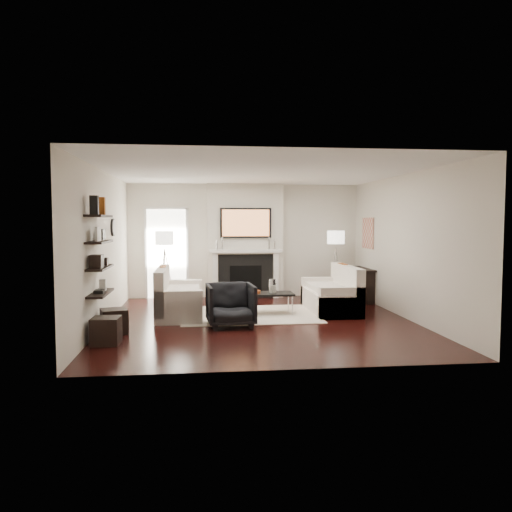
{
  "coord_description": "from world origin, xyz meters",
  "views": [
    {
      "loc": [
        -1.09,
        -8.92,
        1.82
      ],
      "look_at": [
        0.0,
        0.6,
        1.15
      ],
      "focal_mm": 35.0,
      "sensor_mm": 36.0,
      "label": 1
    }
  ],
  "objects": [
    {
      "name": "decor_wine_rack",
      "position": [
        -2.62,
        -1.26,
        1.22
      ],
      "size": [
        0.18,
        0.25,
        0.2
      ],
      "primitive_type": "cube",
      "color": "black",
      "rests_on": "shelf_lower"
    },
    {
      "name": "loveseat_left_base",
      "position": [
        -1.46,
        0.69,
        0.21
      ],
      "size": [
        0.85,
        1.8,
        0.42
      ],
      "primitive_type": "cube",
      "color": "white",
      "rests_on": "floor"
    },
    {
      "name": "loveseat_right_back",
      "position": [
        1.88,
        0.84,
        0.53
      ],
      "size": [
        0.18,
        1.8,
        0.8
      ],
      "primitive_type": "cube",
      "color": "white",
      "rests_on": "floor"
    },
    {
      "name": "decor_frame_a",
      "position": [
        -2.62,
        -1.1,
        1.63
      ],
      "size": [
        0.04,
        0.3,
        0.22
      ],
      "primitive_type": "cube",
      "color": "white",
      "rests_on": "shelf_upper"
    },
    {
      "name": "fireplace_surround",
      "position": [
        0.0,
        2.74,
        0.52
      ],
      "size": [
        1.3,
        0.02,
        1.04
      ],
      "primitive_type": "cube",
      "color": "black",
      "rests_on": "floor"
    },
    {
      "name": "mantel_pilaster_l",
      "position": [
        -0.72,
        2.71,
        0.55
      ],
      "size": [
        0.12,
        0.08,
        1.1
      ],
      "primitive_type": "cube",
      "color": "white",
      "rests_on": "floor"
    },
    {
      "name": "door_trim_top",
      "position": [
        -1.85,
        2.96,
        2.13
      ],
      "size": [
        1.02,
        0.06,
        0.06
      ],
      "primitive_type": "cube",
      "color": "white",
      "rests_on": "wall_back"
    },
    {
      "name": "pillow_right_charcoal",
      "position": [
        1.88,
        0.54,
        0.72
      ],
      "size": [
        0.1,
        0.4,
        0.4
      ],
      "primitive_type": "cube",
      "color": "black",
      "rests_on": "loveseat_right_cushion"
    },
    {
      "name": "lamp_left_post",
      "position": [
        -1.85,
        2.23,
        0.6
      ],
      "size": [
        0.02,
        0.02,
        1.2
      ],
      "primitive_type": "cylinder",
      "color": "silver",
      "rests_on": "floor"
    },
    {
      "name": "coffee_leg_nw",
      "position": [
        -0.31,
        0.45,
        0.19
      ],
      "size": [
        0.02,
        0.02,
        0.38
      ],
      "primitive_type": "cylinder",
      "color": "silver",
      "rests_on": "floor"
    },
    {
      "name": "mantel_shelf",
      "position": [
        0.0,
        2.69,
        1.12
      ],
      "size": [
        1.7,
        0.18,
        0.07
      ],
      "primitive_type": "cube",
      "color": "white",
      "rests_on": "chimney_breast"
    },
    {
      "name": "candlestick_l_short",
      "position": [
        -0.68,
        2.7,
        1.27
      ],
      "size": [
        0.04,
        0.04,
        0.24
      ],
      "primitive_type": "cylinder",
      "color": "silver",
      "rests_on": "mantel_shelf"
    },
    {
      "name": "loveseat_right_arm_s",
      "position": [
        1.54,
        1.65,
        0.3
      ],
      "size": [
        0.85,
        0.18,
        0.6
      ],
      "primitive_type": "cube",
      "color": "white",
      "rests_on": "floor"
    },
    {
      "name": "loveseat_right_base",
      "position": [
        1.54,
        0.84,
        0.21
      ],
      "size": [
        0.85,
        1.8,
        0.42
      ],
      "primitive_type": "cube",
      "color": "white",
      "rests_on": "floor"
    },
    {
      "name": "copper_bowl",
      "position": [
        -0.06,
        0.67,
        0.45
      ],
      "size": [
        0.32,
        0.32,
        0.05
      ],
      "primitive_type": "cylinder",
      "color": "#A94A1C",
      "rests_on": "coffee_table"
    },
    {
      "name": "lamp_left_leg_a",
      "position": [
        -1.74,
        2.23,
        0.6
      ],
      "size": [
        0.25,
        0.02,
        1.23
      ],
      "primitive_type": "cylinder",
      "rotation": [
        0.18,
        0.0,
        4.71
      ],
      "color": "silver",
      "rests_on": "floor"
    },
    {
      "name": "decor_frame_b",
      "position": [
        -2.62,
        -0.71,
        1.61
      ],
      "size": [
        0.04,
        0.22,
        0.18
      ],
      "primitive_type": "cube",
      "color": "black",
      "rests_on": "shelf_upper"
    },
    {
      "name": "hurricane_candle",
      "position": [
        0.34,
        0.67,
        0.5
      ],
      "size": [
        0.1,
        0.1,
        0.15
      ],
      "primitive_type": "cylinder",
      "color": "white",
      "rests_on": "coffee_table"
    },
    {
      "name": "lamp_right_post",
      "position": [
        2.05,
        2.29,
        0.6
      ],
      "size": [
        0.02,
        0.02,
        1.2
      ],
      "primitive_type": "cylinder",
      "color": "silver",
      "rests_on": "floor"
    },
    {
      "name": "clock_face",
      "position": [
        -2.71,
        0.9,
        1.7
      ],
      "size": [
        0.01,
        0.29,
        0.29
      ],
      "primitive_type": "cylinder",
      "rotation": [
        0.0,
        1.57,
        0.0
      ],
      "color": "white",
      "rests_on": "clock_rim"
    },
    {
      "name": "shelf_bottom",
      "position": [
        -2.62,
        -1.0,
        0.7
      ],
      "size": [
        0.25,
        1.0,
        0.03
      ],
      "primitive_type": "cube",
      "color": "black",
      "rests_on": "wall_left"
    },
    {
      "name": "console_leg_n",
      "position": [
        2.57,
        1.51,
        0.35
      ],
      "size": [
        0.3,
        0.04,
        0.71
      ],
      "primitive_type": "cube",
      "color": "black",
      "rests_on": "floor"
    },
    {
      "name": "loveseat_right_arm_n",
      "position": [
        1.54,
        0.03,
        0.3
      ],
      "size": [
        0.85,
        0.18,
        0.6
      ],
      "primitive_type": "cube",
      "color": "white",
      "rests_on": "floor"
    },
    {
      "name": "lamp_right_shade",
      "position": [
        2.05,
        2.29,
        1.45
      ],
      "size": [
        0.4,
        0.4,
        0.3
      ],
      "primitive_type": "cylinder",
      "color": "white",
      "rests_on": "lamp_right_post"
    },
    {
      "name": "candlestick_l_tall",
      "position": [
        -0.55,
        2.7,
        1.3
      ],
      "size": [
        0.04,
        0.04,
        0.3
      ],
      "primitive_type": "cylinder",
      "color": "silver",
      "rests_on": "mantel_shelf"
    },
    {
      "name": "loveseat_left_arm_n",
      "position": [
        -1.46,
        -0.12,
        0.3
      ],
      "size": [
        0.85,
        0.18,
        0.6
      ],
      "primitive_type": "cube",
      "color": "white",
      "rests_on": "floor"
    },
    {
      "name": "decor_books",
      "position": [
        -2.62,
        -1.1,
        0.74
      ],
      "size": [
        0.14,
        0.2,
        0.05
      ],
      "primitive_type": "cube",
      "color": "black",
      "rests_on": "shelf_bottom"
    },
    {
      "name": "lamp_right_leg_b",
      "position": [
        2.0,
        2.38,
        0.6
      ],
      "size": [
        0.14,
        0.22,
        1.23
      ],
      "primitive_type": "cylinder",
      "rotation": [
        0.18,
        0.0,
        0.52
      ],
      "color": "silver",
      "rests_on": "floor"
    },
    {
      "name": "door_trim_r",
      "position": [
        -1.37,
        2.96,
        1.05
      ],
      "size": [
        0.06,
        0.06,
        2.16
      ],
      "primitive_type": "cube",
      "color": "white",
      "rests_on": "floor"
    },
    {
      "name": "wall_art",
      "position": [
        2.73,
        2.05,
        1.55
      ],
      "size": [
        0.03,
        0.7,
        0.7
      ],
      "primitive_type": "cube",
      "color": "tan",
      "rests_on": "wall_right"
    },
    {
      "name": "console_top",
      "position": [
        2.57,
        2.06,
        0.73
      ],
      "size": [
        0.35,
        1.2,
        0.04
      ],
      "primitive_type": "cube",
      "color": "black",
      "rests_on": "floor"
    },
    {
      "name": "chimney_breast",
      "position": [
        0.0,
        2.88,
        1.35
      ],
      "size": [
        1.8,
        0.25,
        2.7
      ],
      "primitive_type": "cube",
      "color": "silver",
      "rests_on": "floor"
    },
    {
      "name": "loveseat_right_cushion",
      "position": [
        1.49,
        0.84,
        0.47
      ],
      "size": [
        0.63,
        1.44,
        0.1
      ],
      "primitive_type": "cube",
      "color": "white",
      "rests_on": "loveseat_right_base"
    },
    {
      "name": "hallway_panel",
      "position": [
        -1.85,
        2.98,
        1.05
      ],
      "size": [
        0.9,
        0.02,
        2.1
      ],
      "primitive_type": "cube",
      "color": "white",
      "rests_on": "floor"
    },
    {
      "name": "tv_screen",
      "position": [
        0.0,
        2.68,
        1.78
      ],
      "size": [
        1.1,
        0.0,
        0.62
      ],
      "primitive_type": "cube",
      "color": "#BF723F",
      "rests_on": "tv_body"
    },
    {
      "name": "lamp_left_shade",
      "position": [
        -1.85,
        2.23,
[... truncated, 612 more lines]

